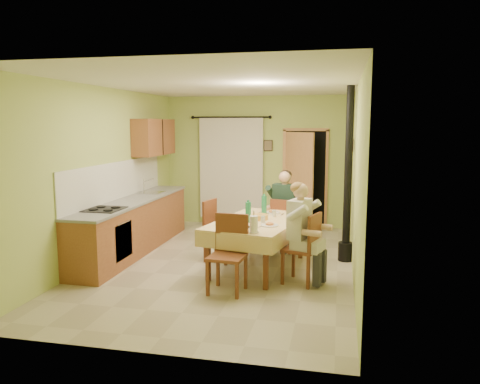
% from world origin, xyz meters
% --- Properties ---
extents(floor, '(4.00, 6.00, 0.01)m').
position_xyz_m(floor, '(0.00, 0.00, 0.00)').
color(floor, tan).
rests_on(floor, ground).
extents(room_shell, '(4.04, 6.04, 2.82)m').
position_xyz_m(room_shell, '(0.00, 0.00, 1.82)').
color(room_shell, '#B3C866').
rests_on(room_shell, ground).
extents(kitchen_run, '(0.64, 3.64, 1.56)m').
position_xyz_m(kitchen_run, '(-1.71, 0.40, 0.48)').
color(kitchen_run, brown).
rests_on(kitchen_run, ground).
extents(upper_cabinets, '(0.35, 1.40, 0.70)m').
position_xyz_m(upper_cabinets, '(-1.82, 1.70, 1.95)').
color(upper_cabinets, brown).
rests_on(upper_cabinets, room_shell).
extents(curtain, '(1.70, 0.07, 2.22)m').
position_xyz_m(curtain, '(-0.55, 2.90, 1.26)').
color(curtain, black).
rests_on(curtain, ground).
extents(doorway, '(0.96, 0.60, 2.15)m').
position_xyz_m(doorway, '(1.00, 2.84, 1.05)').
color(doorway, black).
rests_on(doorway, ground).
extents(dining_table, '(1.50, 2.10, 0.76)m').
position_xyz_m(dining_table, '(0.58, -0.12, 0.38)').
color(dining_table, '#DBB778').
rests_on(dining_table, ground).
extents(tableware, '(0.69, 1.61, 0.33)m').
position_xyz_m(tableware, '(0.58, -0.24, 0.83)').
color(tableware, white).
rests_on(tableware, dining_table).
extents(chair_far, '(0.45, 0.45, 0.94)m').
position_xyz_m(chair_far, '(0.84, 0.95, 0.29)').
color(chair_far, brown).
rests_on(chair_far, ground).
extents(chair_near, '(0.49, 0.49, 1.02)m').
position_xyz_m(chair_near, '(0.36, -1.20, 0.29)').
color(chair_near, brown).
rests_on(chair_near, ground).
extents(chair_right, '(0.55, 0.55, 1.00)m').
position_xyz_m(chair_right, '(1.29, -0.65, 0.29)').
color(chair_right, brown).
rests_on(chair_right, ground).
extents(chair_left, '(0.51, 0.51, 0.99)m').
position_xyz_m(chair_left, '(-0.10, 0.17, 0.29)').
color(chair_left, brown).
rests_on(chair_left, ground).
extents(man_far, '(0.63, 0.54, 1.39)m').
position_xyz_m(man_far, '(0.85, 0.97, 0.88)').
color(man_far, '#192D23').
rests_on(man_far, chair_far).
extents(man_right, '(0.57, 0.64, 1.39)m').
position_xyz_m(man_right, '(1.28, -0.64, 0.88)').
color(man_right, beige).
rests_on(man_right, chair_right).
extents(stove_flue, '(0.24, 0.24, 2.80)m').
position_xyz_m(stove_flue, '(1.90, 0.60, 1.02)').
color(stove_flue, black).
rests_on(stove_flue, ground).
extents(picture_back, '(0.19, 0.03, 0.23)m').
position_xyz_m(picture_back, '(0.25, 2.97, 1.75)').
color(picture_back, black).
rests_on(picture_back, room_shell).
extents(picture_right, '(0.03, 0.31, 0.21)m').
position_xyz_m(picture_right, '(1.97, 1.20, 1.85)').
color(picture_right, brown).
rests_on(picture_right, room_shell).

